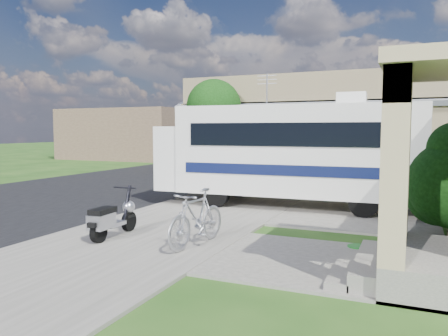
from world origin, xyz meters
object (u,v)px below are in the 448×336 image
at_px(motorhome, 289,151).
at_px(pickup_truck, 210,157).
at_px(scooter, 111,219).
at_px(bicycle, 197,221).
at_px(van, 245,151).
at_px(garden_hose, 357,251).

distance_m(motorhome, pickup_truck, 10.91).
bearing_deg(scooter, bicycle, 2.22).
bearing_deg(pickup_truck, van, -96.15).
height_order(motorhome, scooter, motorhome).
relative_size(bicycle, garden_hose, 5.30).
xyz_separation_m(motorhome, scooter, (-2.38, -5.52, -1.25)).
distance_m(motorhome, scooter, 6.14).
relative_size(motorhome, van, 1.37).
relative_size(bicycle, pickup_truck, 0.29).
xyz_separation_m(motorhome, bicycle, (-0.43, -5.35, -1.17)).
relative_size(scooter, pickup_truck, 0.25).
xyz_separation_m(pickup_truck, van, (-0.68, 7.26, -0.05)).
height_order(pickup_truck, van, pickup_truck).
distance_m(pickup_truck, van, 7.29).
bearing_deg(scooter, garden_hose, 7.93).
distance_m(motorhome, bicycle, 5.49).
height_order(scooter, pickup_truck, pickup_truck).
height_order(scooter, bicycle, bicycle).
bearing_deg(motorhome, bicycle, -97.22).
distance_m(motorhome, van, 17.49).
height_order(pickup_truck, garden_hose, pickup_truck).
relative_size(van, garden_hose, 16.53).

